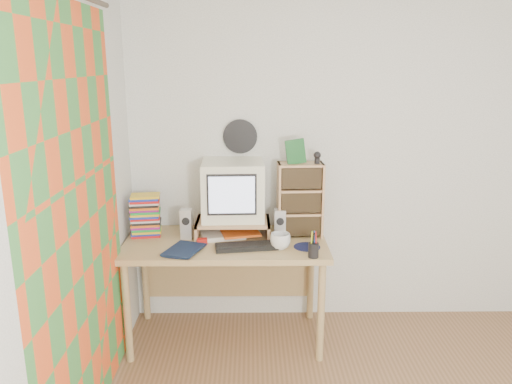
{
  "coord_description": "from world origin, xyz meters",
  "views": [
    {
      "loc": [
        -0.85,
        -1.89,
        1.96
      ],
      "look_at": [
        -0.82,
        1.33,
        1.12
      ],
      "focal_mm": 35.0,
      "sensor_mm": 36.0,
      "label": 1
    }
  ],
  "objects_px": {
    "dvd_stack": "(146,216)",
    "keyboard": "(246,247)",
    "diary": "(170,246)",
    "cd_rack": "(300,200)",
    "desk": "(226,256)",
    "mug": "(280,241)",
    "crt_monitor": "(233,190)"
  },
  "relations": [
    {
      "from": "cd_rack",
      "to": "mug",
      "type": "distance_m",
      "value": 0.37
    },
    {
      "from": "diary",
      "to": "cd_rack",
      "type": "bearing_deg",
      "value": 37.67
    },
    {
      "from": "dvd_stack",
      "to": "diary",
      "type": "distance_m",
      "value": 0.38
    },
    {
      "from": "crt_monitor",
      "to": "diary",
      "type": "bearing_deg",
      "value": -144.32
    },
    {
      "from": "crt_monitor",
      "to": "dvd_stack",
      "type": "relative_size",
      "value": 1.51
    },
    {
      "from": "crt_monitor",
      "to": "mug",
      "type": "height_order",
      "value": "crt_monitor"
    },
    {
      "from": "cd_rack",
      "to": "diary",
      "type": "bearing_deg",
      "value": -164.9
    },
    {
      "from": "crt_monitor",
      "to": "diary",
      "type": "relative_size",
      "value": 1.74
    },
    {
      "from": "diary",
      "to": "desk",
      "type": "bearing_deg",
      "value": 52.37
    },
    {
      "from": "keyboard",
      "to": "diary",
      "type": "height_order",
      "value": "diary"
    },
    {
      "from": "desk",
      "to": "keyboard",
      "type": "distance_m",
      "value": 0.3
    },
    {
      "from": "desk",
      "to": "crt_monitor",
      "type": "distance_m",
      "value": 0.47
    },
    {
      "from": "keyboard",
      "to": "cd_rack",
      "type": "distance_m",
      "value": 0.52
    },
    {
      "from": "desk",
      "to": "crt_monitor",
      "type": "xyz_separation_m",
      "value": [
        0.05,
        0.09,
        0.46
      ]
    },
    {
      "from": "desk",
      "to": "mug",
      "type": "bearing_deg",
      "value": -29.92
    },
    {
      "from": "cd_rack",
      "to": "diary",
      "type": "relative_size",
      "value": 2.12
    },
    {
      "from": "crt_monitor",
      "to": "mug",
      "type": "bearing_deg",
      "value": -45.06
    },
    {
      "from": "crt_monitor",
      "to": "diary",
      "type": "xyz_separation_m",
      "value": [
        -0.41,
        -0.32,
        -0.3
      ]
    },
    {
      "from": "desk",
      "to": "keyboard",
      "type": "xyz_separation_m",
      "value": [
        0.15,
        -0.21,
        0.15
      ]
    },
    {
      "from": "cd_rack",
      "to": "mug",
      "type": "relative_size",
      "value": 3.87
    },
    {
      "from": "dvd_stack",
      "to": "diary",
      "type": "xyz_separation_m",
      "value": [
        0.22,
        -0.29,
        -0.12
      ]
    },
    {
      "from": "crt_monitor",
      "to": "desk",
      "type": "bearing_deg",
      "value": -121.46
    },
    {
      "from": "desk",
      "to": "mug",
      "type": "distance_m",
      "value": 0.47
    },
    {
      "from": "keyboard",
      "to": "diary",
      "type": "relative_size",
      "value": 1.67
    },
    {
      "from": "cd_rack",
      "to": "mug",
      "type": "height_order",
      "value": "cd_rack"
    },
    {
      "from": "dvd_stack",
      "to": "mug",
      "type": "xyz_separation_m",
      "value": [
        0.95,
        -0.27,
        -0.09
      ]
    },
    {
      "from": "diary",
      "to": "dvd_stack",
      "type": "bearing_deg",
      "value": 146.63
    },
    {
      "from": "cd_rack",
      "to": "mug",
      "type": "bearing_deg",
      "value": -121.94
    },
    {
      "from": "crt_monitor",
      "to": "diary",
      "type": "distance_m",
      "value": 0.6
    },
    {
      "from": "cd_rack",
      "to": "dvd_stack",
      "type": "bearing_deg",
      "value": 177.03
    },
    {
      "from": "dvd_stack",
      "to": "cd_rack",
      "type": "bearing_deg",
      "value": -8.18
    },
    {
      "from": "dvd_stack",
      "to": "keyboard",
      "type": "bearing_deg",
      "value": -28.5
    }
  ]
}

